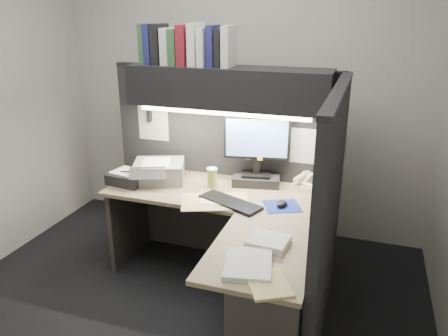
{
  "coord_description": "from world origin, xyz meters",
  "views": [
    {
      "loc": [
        1.15,
        -2.38,
        2.04
      ],
      "look_at": [
        0.17,
        0.51,
        0.94
      ],
      "focal_mm": 35.0,
      "sensor_mm": 36.0,
      "label": 1
    }
  ],
  "objects_px": {
    "desk": "(235,268)",
    "coffee_cup": "(212,178)",
    "monitor": "(257,158)",
    "telephone": "(311,184)",
    "printer": "(159,171)",
    "keyboard": "(230,202)",
    "notebook_stack": "(129,178)",
    "overhead_shelf": "(228,87)"
  },
  "relations": [
    {
      "from": "printer",
      "to": "notebook_stack",
      "type": "height_order",
      "value": "printer"
    },
    {
      "from": "coffee_cup",
      "to": "keyboard",
      "type": "bearing_deg",
      "value": -48.05
    },
    {
      "from": "monitor",
      "to": "coffee_cup",
      "type": "height_order",
      "value": "monitor"
    },
    {
      "from": "desk",
      "to": "keyboard",
      "type": "height_order",
      "value": "keyboard"
    },
    {
      "from": "desk",
      "to": "coffee_cup",
      "type": "distance_m",
      "value": 0.81
    },
    {
      "from": "keyboard",
      "to": "telephone",
      "type": "relative_size",
      "value": 2.09
    },
    {
      "from": "overhead_shelf",
      "to": "coffee_cup",
      "type": "height_order",
      "value": "overhead_shelf"
    },
    {
      "from": "keyboard",
      "to": "printer",
      "type": "bearing_deg",
      "value": -177.14
    },
    {
      "from": "telephone",
      "to": "overhead_shelf",
      "type": "bearing_deg",
      "value": -156.41
    },
    {
      "from": "overhead_shelf",
      "to": "keyboard",
      "type": "relative_size",
      "value": 3.2
    },
    {
      "from": "notebook_stack",
      "to": "coffee_cup",
      "type": "bearing_deg",
      "value": 11.24
    },
    {
      "from": "printer",
      "to": "keyboard",
      "type": "bearing_deg",
      "value": -40.93
    },
    {
      "from": "overhead_shelf",
      "to": "notebook_stack",
      "type": "xyz_separation_m",
      "value": [
        -0.75,
        -0.27,
        -0.73
      ]
    },
    {
      "from": "keyboard",
      "to": "desk",
      "type": "bearing_deg",
      "value": -43.78
    },
    {
      "from": "monitor",
      "to": "printer",
      "type": "height_order",
      "value": "monitor"
    },
    {
      "from": "keyboard",
      "to": "printer",
      "type": "distance_m",
      "value": 0.74
    },
    {
      "from": "desk",
      "to": "monitor",
      "type": "relative_size",
      "value": 3.05
    },
    {
      "from": "printer",
      "to": "telephone",
      "type": "bearing_deg",
      "value": -10.89
    },
    {
      "from": "telephone",
      "to": "printer",
      "type": "height_order",
      "value": "printer"
    },
    {
      "from": "desk",
      "to": "telephone",
      "type": "height_order",
      "value": "telephone"
    },
    {
      "from": "coffee_cup",
      "to": "notebook_stack",
      "type": "relative_size",
      "value": 0.51
    },
    {
      "from": "desk",
      "to": "telephone",
      "type": "distance_m",
      "value": 0.95
    },
    {
      "from": "desk",
      "to": "overhead_shelf",
      "type": "height_order",
      "value": "overhead_shelf"
    },
    {
      "from": "monitor",
      "to": "printer",
      "type": "xyz_separation_m",
      "value": [
        -0.77,
        -0.18,
        -0.14
      ]
    },
    {
      "from": "desk",
      "to": "overhead_shelf",
      "type": "xyz_separation_m",
      "value": [
        -0.3,
        0.75,
        1.06
      ]
    },
    {
      "from": "overhead_shelf",
      "to": "printer",
      "type": "height_order",
      "value": "overhead_shelf"
    },
    {
      "from": "desk",
      "to": "telephone",
      "type": "xyz_separation_m",
      "value": [
        0.36,
        0.81,
        0.33
      ]
    },
    {
      "from": "printer",
      "to": "desk",
      "type": "bearing_deg",
      "value": -56.45
    },
    {
      "from": "telephone",
      "to": "notebook_stack",
      "type": "xyz_separation_m",
      "value": [
        -1.41,
        -0.33,
        -0.0
      ]
    },
    {
      "from": "monitor",
      "to": "telephone",
      "type": "relative_size",
      "value": 2.4
    },
    {
      "from": "desk",
      "to": "overhead_shelf",
      "type": "bearing_deg",
      "value": 111.79
    },
    {
      "from": "overhead_shelf",
      "to": "monitor",
      "type": "height_order",
      "value": "overhead_shelf"
    },
    {
      "from": "printer",
      "to": "monitor",
      "type": "bearing_deg",
      "value": -7.73
    },
    {
      "from": "monitor",
      "to": "coffee_cup",
      "type": "bearing_deg",
      "value": -161.82
    },
    {
      "from": "keyboard",
      "to": "notebook_stack",
      "type": "bearing_deg",
      "value": -164.79
    },
    {
      "from": "telephone",
      "to": "printer",
      "type": "distance_m",
      "value": 1.22
    },
    {
      "from": "telephone",
      "to": "printer",
      "type": "xyz_separation_m",
      "value": [
        -1.2,
        -0.2,
        0.03
      ]
    },
    {
      "from": "telephone",
      "to": "coffee_cup",
      "type": "xyz_separation_m",
      "value": [
        -0.74,
        -0.2,
        0.03
      ]
    },
    {
      "from": "desk",
      "to": "coffee_cup",
      "type": "relative_size",
      "value": 11.59
    },
    {
      "from": "keyboard",
      "to": "overhead_shelf",
      "type": "bearing_deg",
      "value": 133.9
    },
    {
      "from": "monitor",
      "to": "coffee_cup",
      "type": "relative_size",
      "value": 3.8
    },
    {
      "from": "notebook_stack",
      "to": "telephone",
      "type": "bearing_deg",
      "value": 13.34
    }
  ]
}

